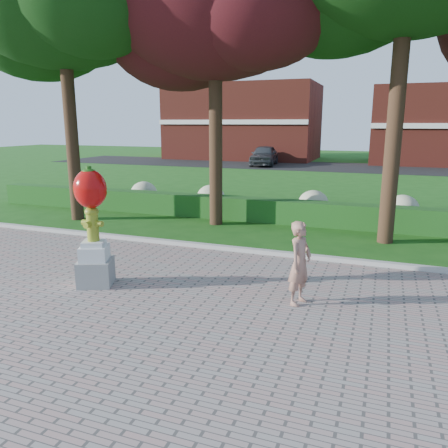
% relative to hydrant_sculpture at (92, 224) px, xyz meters
% --- Properties ---
extents(ground, '(100.00, 100.00, 0.00)m').
position_rel_hydrant_sculpture_xyz_m(ground, '(2.25, 0.40, -1.37)').
color(ground, '#194E13').
rests_on(ground, ground).
extents(walkway, '(40.00, 14.00, 0.04)m').
position_rel_hydrant_sculpture_xyz_m(walkway, '(2.25, -3.60, -1.35)').
color(walkway, gray).
rests_on(walkway, ground).
extents(curb, '(40.00, 0.18, 0.15)m').
position_rel_hydrant_sculpture_xyz_m(curb, '(2.25, 3.40, -1.30)').
color(curb, '#ADADA5').
rests_on(curb, ground).
extents(lawn_hedge, '(24.00, 0.70, 0.80)m').
position_rel_hydrant_sculpture_xyz_m(lawn_hedge, '(2.25, 7.40, -0.97)').
color(lawn_hedge, '#144717').
rests_on(lawn_hedge, ground).
extents(hydrangea_row, '(20.10, 1.10, 0.99)m').
position_rel_hydrant_sculpture_xyz_m(hydrangea_row, '(2.82, 8.40, -0.82)').
color(hydrangea_row, '#9CA27C').
rests_on(hydrangea_row, ground).
extents(street, '(50.00, 8.00, 0.02)m').
position_rel_hydrant_sculpture_xyz_m(street, '(2.25, 28.40, -1.36)').
color(street, black).
rests_on(street, ground).
extents(building_left, '(14.00, 8.00, 7.00)m').
position_rel_hydrant_sculpture_xyz_m(building_left, '(-7.75, 34.40, 2.13)').
color(building_left, maroon).
rests_on(building_left, ground).
extents(building_right, '(12.00, 8.00, 6.40)m').
position_rel_hydrant_sculpture_xyz_m(building_right, '(10.25, 34.40, 1.83)').
color(building_right, maroon).
rests_on(building_right, ground).
extents(hydrant_sculpture, '(0.89, 0.89, 2.52)m').
position_rel_hydrant_sculpture_xyz_m(hydrant_sculpture, '(0.00, 0.00, 0.00)').
color(hydrant_sculpture, gray).
rests_on(hydrant_sculpture, walkway).
extents(woman, '(0.54, 0.67, 1.60)m').
position_rel_hydrant_sculpture_xyz_m(woman, '(4.23, 0.50, -0.53)').
color(woman, '#A06F5B').
rests_on(woman, walkway).
extents(parked_car, '(2.46, 4.98, 1.63)m').
position_rel_hydrant_sculpture_xyz_m(parked_car, '(-3.81, 27.70, -0.54)').
color(parked_car, '#3A3D41').
rests_on(parked_car, street).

